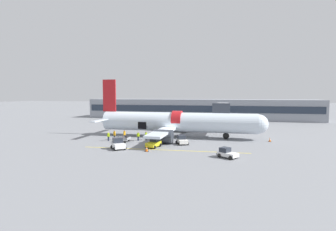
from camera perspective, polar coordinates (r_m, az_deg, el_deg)
name	(u,v)px	position (r m, az deg, el deg)	size (l,w,h in m)	color
ground_plane	(170,139)	(49.37, 0.53, -5.23)	(500.00, 500.00, 0.00)	slate
apron_marking_line	(163,150)	(40.16, -0.99, -7.51)	(25.66, 1.59, 0.01)	yellow
terminal_strip	(199,109)	(92.27, 6.73, 1.42)	(78.13, 11.62, 6.76)	gray
jet_bridge_stub	(222,110)	(57.49, 11.66, 1.20)	(3.39, 12.25, 6.73)	#4C4C51
airplane	(175,123)	(51.79, 1.56, -1.54)	(34.37, 26.69, 11.53)	silver
baggage_tug_lead	(154,143)	(42.16, -3.11, -6.00)	(2.30, 3.18, 1.59)	yellow
baggage_tug_mid	(118,144)	(41.34, -10.79, -6.21)	(2.81, 2.92, 1.74)	white
baggage_tug_rear	(182,140)	(44.64, 3.07, -5.45)	(2.55, 2.89, 1.51)	silver
baggage_tug_spare	(227,153)	(36.15, 12.74, -8.05)	(2.98, 2.66, 1.34)	white
baggage_cart_loading	(123,139)	(47.50, -9.80, -5.12)	(3.67, 2.07, 1.06)	#999BA0
ground_crew_loader_a	(138,136)	(48.34, -6.50, -4.46)	(0.55, 0.37, 1.61)	#1E2338
ground_crew_loader_b	(108,136)	(48.98, -12.83, -4.41)	(0.57, 0.43, 1.63)	#1E2338
ground_crew_driver	(146,136)	(48.82, -4.79, -4.37)	(0.48, 0.54, 1.59)	#2D2D33
ground_crew_supervisor	(125,135)	(49.94, -9.45, -4.11)	(0.41, 0.60, 1.76)	#1E2338
ground_crew_helper	(114,135)	(49.90, -11.58, -4.14)	(0.56, 0.56, 1.77)	#2D2D33
suitcase_on_tarmac_upright	(121,142)	(45.12, -10.30, -5.79)	(0.36, 0.25, 0.81)	#14472D
safety_cone_nose	(270,140)	(50.48, 21.29, -4.94)	(0.52, 0.52, 0.73)	black
safety_cone_engine_left	(147,149)	(39.21, -4.67, -7.27)	(0.59, 0.59, 0.80)	black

